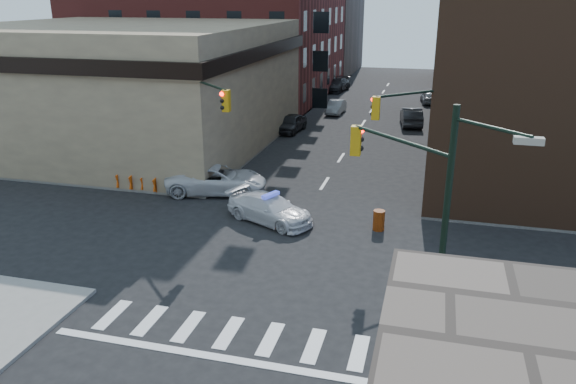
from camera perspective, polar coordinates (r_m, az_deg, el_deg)
The scene contains 26 objects.
ground at distance 25.66m, azimuth -0.68°, elevation -6.00°, with size 140.00×140.00×0.00m, color black.
sidewalk_nw at distance 63.31m, azimuth -13.07°, elevation 8.95°, with size 34.00×54.50×0.15m, color gray.
bank_building at distance 45.72m, azimuth -16.15°, elevation 10.46°, with size 22.00×22.00×9.00m, color #9D8A67.
commercial_row_ne at distance 45.52m, azimuth 23.96°, elevation 12.73°, with size 14.00×34.00×14.00m, color #4C2F1E.
filler_nw at distance 87.27m, azimuth 0.08°, elevation 17.40°, with size 20.00×18.00×16.00m, color brown.
filler_ne at distance 80.87m, azimuth 21.04°, elevation 14.60°, with size 16.00×16.00×12.00m, color maroon.
signal_pole_se at distance 17.98m, azimuth 13.25°, elevation -1.95°, with size 5.40×5.27×8.00m.
signal_pole_nw at distance 30.92m, azimuth -8.60°, elevation 6.72°, with size 3.58×3.67×8.00m.
signal_pole_ne at distance 28.48m, azimuth 13.69°, elevation 5.30°, with size 3.67×3.58×8.00m.
tree_ne_near at distance 48.93m, azimuth 16.39°, elevation 9.78°, with size 3.00×3.00×4.85m.
tree_ne_far at distance 56.85m, azimuth 16.30°, elevation 11.03°, with size 3.00×3.00×4.85m.
police_car at distance 28.63m, azimuth -1.87°, elevation -1.71°, with size 1.96×4.83×1.40m, color silver.
pickup at distance 33.06m, azimuth -7.28°, elevation 1.27°, with size 2.69×5.83×1.62m, color silver.
parked_car_wnear at distance 47.87m, azimuth 0.31°, elevation 7.00°, with size 1.74×4.33×1.48m, color black.
parked_car_wfar at distance 55.72m, azimuth 4.89°, elevation 8.60°, with size 1.38×3.94×1.30m, color gray.
parked_car_wdeep at distance 69.13m, azimuth 5.00°, elevation 10.79°, with size 2.15×5.29×1.53m, color black.
parked_car_enear at distance 51.47m, azimuth 12.42°, elevation 7.50°, with size 1.70×4.87×1.60m, color black.
parked_car_efar at distance 62.84m, azimuth 14.16°, elevation 9.35°, with size 1.62×4.02×1.37m, color gray.
pedestrian_a at distance 35.85m, azimuth -13.00°, elevation 2.67°, with size 0.62×0.41×1.69m, color black.
pedestrian_b at distance 35.79m, azimuth -12.96°, elevation 2.89°, with size 0.97×0.75×1.99m, color black.
pedestrian_c at distance 36.07m, azimuth -18.10°, elevation 2.33°, with size 1.01×0.42×1.72m, color black.
barrel_road at distance 28.03m, azimuth 9.21°, elevation -2.86°, with size 0.57×0.57×1.02m, color #C04809.
barrel_bank at distance 33.18m, azimuth -4.48°, elevation 0.78°, with size 0.50×0.50×0.90m, color red.
barricade_se_a at distance 17.85m, azimuth 20.17°, elevation -17.58°, with size 1.23×0.62×0.92m, color red, non-canonical shape.
barricade_nw_a at distance 33.79m, azimuth -13.74°, elevation 0.86°, with size 1.16×0.58×0.87m, color #C95709, non-canonical shape.
barricade_nw_b at distance 34.55m, azimuth -16.05°, elevation 1.10°, with size 1.22×0.61×0.92m, color #D54D0A, non-canonical shape.
Camera 1 is at (6.23, -22.34, 10.99)m, focal length 35.00 mm.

